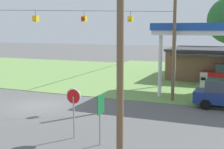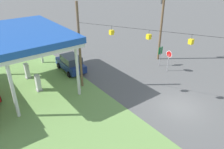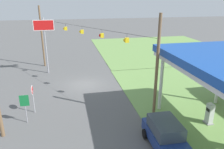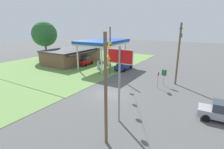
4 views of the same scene
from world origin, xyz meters
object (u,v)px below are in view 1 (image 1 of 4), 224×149
object	(u,v)px
stop_sign_roadside	(74,102)
route_sign	(100,109)
utility_pole_main	(121,36)
fuel_pump_near	(203,83)

from	to	relation	value
stop_sign_roadside	route_sign	size ratio (longest dim) A/B	1.04
route_sign	utility_pole_main	size ratio (longest dim) A/B	0.26
fuel_pump_near	utility_pole_main	bearing A→B (deg)	-95.69
fuel_pump_near	utility_pole_main	distance (m)	16.19
fuel_pump_near	route_sign	xyz separation A→B (m)	(-3.10, -14.09, 0.89)
stop_sign_roadside	utility_pole_main	size ratio (longest dim) A/B	0.27
fuel_pump_near	route_sign	world-z (taller)	route_sign
fuel_pump_near	route_sign	distance (m)	14.45
fuel_pump_near	stop_sign_roadside	size ratio (longest dim) A/B	0.69
route_sign	fuel_pump_near	bearing A→B (deg)	77.58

